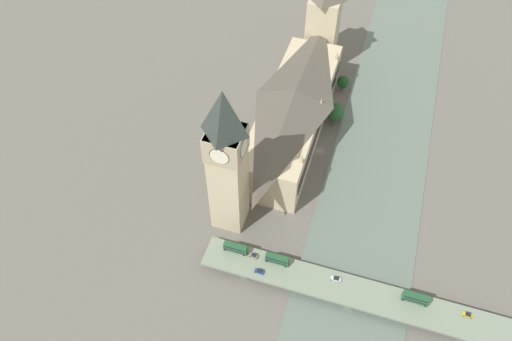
{
  "coord_description": "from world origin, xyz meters",
  "views": [
    {
      "loc": [
        -20.37,
        176.94,
        195.19
      ],
      "look_at": [
        22.86,
        40.0,
        21.46
      ],
      "focal_mm": 35.0,
      "sensor_mm": 36.0,
      "label": 1
    }
  ],
  "objects_px": {
    "car_northbound_lead": "(259,271)",
    "car_southbound_lead": "(336,279)",
    "parliament_hall": "(294,113)",
    "double_decker_bus_mid": "(235,248)",
    "road_bridge": "(352,292)",
    "clock_tower": "(227,160)",
    "car_northbound_tail": "(468,315)",
    "double_decker_bus_rear": "(277,259)",
    "victoria_tower": "(323,26)",
    "double_decker_bus_lead": "(416,298)",
    "car_northbound_mid": "(254,255)"
  },
  "relations": [
    {
      "from": "victoria_tower",
      "to": "car_northbound_tail",
      "type": "distance_m",
      "value": 173.98
    },
    {
      "from": "car_northbound_tail",
      "to": "parliament_hall",
      "type": "bearing_deg",
      "value": -40.87
    },
    {
      "from": "car_northbound_tail",
      "to": "double_decker_bus_rear",
      "type": "bearing_deg",
      "value": -0.12
    },
    {
      "from": "car_northbound_mid",
      "to": "car_northbound_tail",
      "type": "relative_size",
      "value": 0.98
    },
    {
      "from": "double_decker_bus_mid",
      "to": "car_southbound_lead",
      "type": "bearing_deg",
      "value": 179.52
    },
    {
      "from": "road_bridge",
      "to": "double_decker_bus_lead",
      "type": "bearing_deg",
      "value": -172.84
    },
    {
      "from": "car_southbound_lead",
      "to": "double_decker_bus_lead",
      "type": "bearing_deg",
      "value": -179.71
    },
    {
      "from": "double_decker_bus_rear",
      "to": "clock_tower",
      "type": "bearing_deg",
      "value": -33.96
    },
    {
      "from": "victoria_tower",
      "to": "car_southbound_lead",
      "type": "bearing_deg",
      "value": 105.54
    },
    {
      "from": "victoria_tower",
      "to": "car_southbound_lead",
      "type": "relative_size",
      "value": 13.02
    },
    {
      "from": "car_northbound_tail",
      "to": "clock_tower",
      "type": "bearing_deg",
      "value": -9.99
    },
    {
      "from": "clock_tower",
      "to": "road_bridge",
      "type": "relative_size",
      "value": 0.61
    },
    {
      "from": "car_northbound_mid",
      "to": "road_bridge",
      "type": "bearing_deg",
      "value": 175.88
    },
    {
      "from": "car_southbound_lead",
      "to": "double_decker_bus_mid",
      "type": "bearing_deg",
      "value": -0.48
    },
    {
      "from": "clock_tower",
      "to": "car_northbound_tail",
      "type": "distance_m",
      "value": 114.52
    },
    {
      "from": "victoria_tower",
      "to": "double_decker_bus_lead",
      "type": "distance_m",
      "value": 163.51
    },
    {
      "from": "victoria_tower",
      "to": "double_decker_bus_rear",
      "type": "xyz_separation_m",
      "value": [
        -14.55,
        144.93,
        -18.59
      ]
    },
    {
      "from": "car_northbound_mid",
      "to": "car_northbound_tail",
      "type": "distance_m",
      "value": 89.58
    },
    {
      "from": "parliament_hall",
      "to": "car_southbound_lead",
      "type": "xyz_separation_m",
      "value": [
        -40.37,
        81.39,
        -9.62
      ]
    },
    {
      "from": "parliament_hall",
      "to": "clock_tower",
      "type": "distance_m",
      "value": 68.98
    },
    {
      "from": "car_northbound_lead",
      "to": "car_southbound_lead",
      "type": "distance_m",
      "value": 32.31
    },
    {
      "from": "double_decker_bus_mid",
      "to": "car_northbound_lead",
      "type": "relative_size",
      "value": 2.67
    },
    {
      "from": "double_decker_bus_rear",
      "to": "car_southbound_lead",
      "type": "xyz_separation_m",
      "value": [
        -25.88,
        0.45,
        -1.88
      ]
    },
    {
      "from": "car_northbound_lead",
      "to": "victoria_tower",
      "type": "bearing_deg",
      "value": -86.7
    },
    {
      "from": "parliament_hall",
      "to": "car_southbound_lead",
      "type": "bearing_deg",
      "value": 116.38
    },
    {
      "from": "road_bridge",
      "to": "car_northbound_mid",
      "type": "height_order",
      "value": "car_northbound_mid"
    },
    {
      "from": "clock_tower",
      "to": "double_decker_bus_mid",
      "type": "distance_m",
      "value": 40.15
    },
    {
      "from": "car_northbound_mid",
      "to": "car_southbound_lead",
      "type": "distance_m",
      "value": 36.22
    },
    {
      "from": "parliament_hall",
      "to": "double_decker_bus_mid",
      "type": "height_order",
      "value": "parliament_hall"
    },
    {
      "from": "parliament_hall",
      "to": "double_decker_bus_mid",
      "type": "distance_m",
      "value": 81.5
    },
    {
      "from": "car_northbound_lead",
      "to": "double_decker_bus_rear",
      "type": "bearing_deg",
      "value": -130.71
    },
    {
      "from": "road_bridge",
      "to": "car_northbound_mid",
      "type": "xyz_separation_m",
      "value": [
        43.61,
        -3.14,
        1.69
      ]
    },
    {
      "from": "double_decker_bus_mid",
      "to": "car_southbound_lead",
      "type": "xyz_separation_m",
      "value": [
        -44.66,
        0.37,
        -1.85
      ]
    },
    {
      "from": "double_decker_bus_rear",
      "to": "car_southbound_lead",
      "type": "distance_m",
      "value": 25.95
    },
    {
      "from": "parliament_hall",
      "to": "victoria_tower",
      "type": "distance_m",
      "value": 64.9
    },
    {
      "from": "clock_tower",
      "to": "road_bridge",
      "type": "distance_m",
      "value": 75.13
    },
    {
      "from": "double_decker_bus_mid",
      "to": "double_decker_bus_rear",
      "type": "relative_size",
      "value": 1.03
    },
    {
      "from": "victoria_tower",
      "to": "double_decker_bus_lead",
      "type": "relative_size",
      "value": 5.22
    },
    {
      "from": "parliament_hall",
      "to": "double_decker_bus_lead",
      "type": "height_order",
      "value": "parliament_hall"
    },
    {
      "from": "clock_tower",
      "to": "double_decker_bus_rear",
      "type": "height_order",
      "value": "clock_tower"
    },
    {
      "from": "parliament_hall",
      "to": "car_southbound_lead",
      "type": "distance_m",
      "value": 91.36
    },
    {
      "from": "car_southbound_lead",
      "to": "car_northbound_tail",
      "type": "bearing_deg",
      "value": -179.69
    },
    {
      "from": "clock_tower",
      "to": "road_bridge",
      "type": "xyz_separation_m",
      "value": [
        -61.01,
        22.12,
        -37.86
      ]
    },
    {
      "from": "road_bridge",
      "to": "car_southbound_lead",
      "type": "bearing_deg",
      "value": -21.99
    },
    {
      "from": "car_northbound_lead",
      "to": "car_southbound_lead",
      "type": "height_order",
      "value": "car_southbound_lead"
    },
    {
      "from": "double_decker_bus_lead",
      "to": "car_southbound_lead",
      "type": "height_order",
      "value": "double_decker_bus_lead"
    },
    {
      "from": "car_southbound_lead",
      "to": "victoria_tower",
      "type": "bearing_deg",
      "value": -74.46
    },
    {
      "from": "car_northbound_lead",
      "to": "double_decker_bus_lead",
      "type": "bearing_deg",
      "value": -174.24
    },
    {
      "from": "parliament_hall",
      "to": "victoria_tower",
      "type": "xyz_separation_m",
      "value": [
        0.05,
        -63.99,
        10.86
      ]
    },
    {
      "from": "clock_tower",
      "to": "car_northbound_mid",
      "type": "xyz_separation_m",
      "value": [
        -17.4,
        18.98,
        -36.16
      ]
    }
  ]
}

